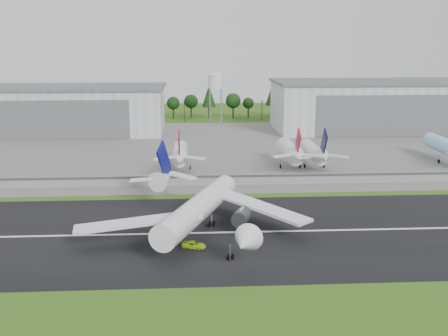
{
  "coord_description": "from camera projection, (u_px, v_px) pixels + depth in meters",
  "views": [
    {
      "loc": [
        -18.72,
        -115.94,
        44.11
      ],
      "look_at": [
        -9.28,
        40.0,
        9.0
      ],
      "focal_mm": 45.0,
      "sensor_mm": 36.0,
      "label": 1
    }
  ],
  "objects": [
    {
      "name": "runway_centerline",
      "position": [
        270.0,
        231.0,
        133.4
      ],
      "size": [
        220.0,
        1.0,
        0.02
      ],
      "primitive_type": "cube",
      "color": "white",
      "rests_on": "runway"
    },
    {
      "name": "blast_fence",
      "position": [
        250.0,
        179.0,
        176.84
      ],
      "size": [
        240.0,
        0.61,
        3.5
      ],
      "color": "gray",
      "rests_on": "ground"
    },
    {
      "name": "parked_jet_red_a",
      "position": [
        180.0,
        154.0,
        195.58
      ],
      "size": [
        7.36,
        31.29,
        16.42
      ],
      "color": "white",
      "rests_on": "ground"
    },
    {
      "name": "parked_jet_red_b",
      "position": [
        291.0,
        152.0,
        197.88
      ],
      "size": [
        7.36,
        31.29,
        16.79
      ],
      "color": "white",
      "rests_on": "ground"
    },
    {
      "name": "treeline",
      "position": [
        222.0,
        118.0,
        333.08
      ],
      "size": [
        320.0,
        16.0,
        22.0
      ],
      "primitive_type": null,
      "color": "black",
      "rests_on": "ground"
    },
    {
      "name": "apron",
      "position": [
        234.0,
        147.0,
        240.54
      ],
      "size": [
        320.0,
        150.0,
        0.1
      ],
      "primitive_type": "cube",
      "color": "slate",
      "rests_on": "ground"
    },
    {
      "name": "parked_jet_navy",
      "position": [
        316.0,
        153.0,
        198.41
      ],
      "size": [
        7.36,
        31.29,
        16.43
      ],
      "color": "white",
      "rests_on": "ground"
    },
    {
      "name": "ground_vehicle",
      "position": [
        194.0,
        245.0,
        122.47
      ],
      "size": [
        5.86,
        4.17,
        1.48
      ],
      "primitive_type": "imported",
      "rotation": [
        0.0,
        0.0,
        1.21
      ],
      "color": "#B7E41A",
      "rests_on": "runway"
    },
    {
      "name": "hangar_west",
      "position": [
        66.0,
        109.0,
        277.03
      ],
      "size": [
        97.0,
        44.0,
        23.2
      ],
      "color": "silver",
      "rests_on": "ground"
    },
    {
      "name": "hangar_east",
      "position": [
        374.0,
        105.0,
        285.96
      ],
      "size": [
        102.0,
        47.0,
        25.2
      ],
      "color": "silver",
      "rests_on": "ground"
    },
    {
      "name": "main_airliner",
      "position": [
        199.0,
        214.0,
        130.96
      ],
      "size": [
        53.76,
        57.45,
        18.17
      ],
      "rotation": [
        0.0,
        0.0,
        2.79
      ],
      "color": "white",
      "rests_on": "runway"
    },
    {
      "name": "runway",
      "position": [
        270.0,
        232.0,
        133.42
      ],
      "size": [
        320.0,
        60.0,
        0.1
      ],
      "primitive_type": "cube",
      "color": "black",
      "rests_on": "ground"
    },
    {
      "name": "ground",
      "position": [
        277.0,
        247.0,
        123.69
      ],
      "size": [
        600.0,
        600.0,
        0.0
      ],
      "primitive_type": "plane",
      "color": "#355F16",
      "rests_on": "ground"
    },
    {
      "name": "utility_poles",
      "position": [
        223.0,
        122.0,
        318.47
      ],
      "size": [
        230.0,
        3.0,
        12.0
      ],
      "primitive_type": null,
      "color": "black",
      "rests_on": "ground"
    },
    {
      "name": "water_tower",
      "position": [
        216.0,
        80.0,
        298.18
      ],
      "size": [
        8.4,
        8.4,
        29.4
      ],
      "color": "#99999E",
      "rests_on": "ground"
    }
  ]
}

